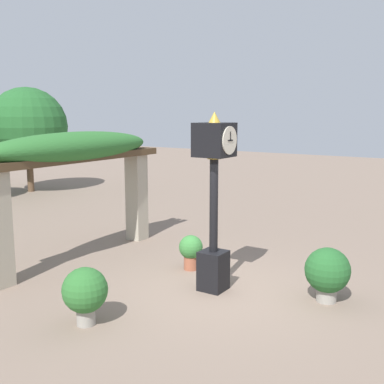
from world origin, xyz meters
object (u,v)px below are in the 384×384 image
at_px(potted_plant_near_left, 191,250).
at_px(potted_plant_near_right, 327,272).
at_px(pedestal_clock, 214,194).
at_px(potted_plant_far_left, 85,292).

bearing_deg(potted_plant_near_left, potted_plant_near_right, -92.95).
relative_size(pedestal_clock, potted_plant_far_left, 3.57).
xyz_separation_m(pedestal_clock, potted_plant_far_left, (-2.51, 0.96, -1.35)).
bearing_deg(potted_plant_near_left, potted_plant_far_left, -178.52).
relative_size(pedestal_clock, potted_plant_near_right, 3.41).
height_order(potted_plant_near_right, potted_plant_far_left, potted_plant_near_right).
xyz_separation_m(potted_plant_near_right, potted_plant_far_left, (-3.14, 3.02, -0.00)).
xyz_separation_m(pedestal_clock, potted_plant_near_left, (0.79, 1.05, -1.47)).
bearing_deg(potted_plant_near_right, potted_plant_far_left, 136.09).
distance_m(pedestal_clock, potted_plant_far_left, 3.01).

